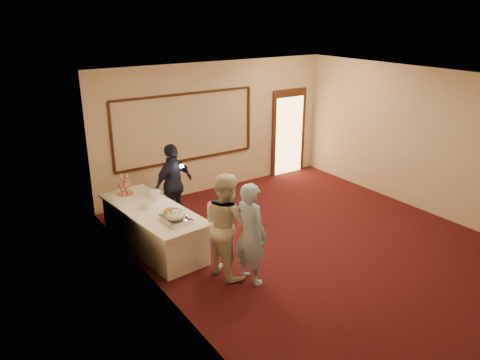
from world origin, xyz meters
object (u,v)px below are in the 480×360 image
plate_stack_a (146,205)px  cupcake_stand (125,186)px  plate_stack_b (155,195)px  buffet_table (153,228)px  guest (173,185)px  pavlova_tray (176,217)px  man (250,233)px  woman (226,225)px  tart (171,211)px

plate_stack_a → cupcake_stand: bearing=93.1°
plate_stack_b → buffet_table: bearing=-122.4°
guest → pavlova_tray: bearing=46.5°
man → woman: size_ratio=0.97×
plate_stack_a → woman: size_ratio=0.10×
buffet_table → guest: 1.15m
pavlova_tray → plate_stack_b: bearing=84.1°
plate_stack_a → woman: bearing=-63.6°
plate_stack_a → woman: woman is taller
buffet_table → woman: (0.64, -1.46, 0.47)m
cupcake_stand → plate_stack_b: (0.37, -0.56, -0.07)m
pavlova_tray → cupcake_stand: cupcake_stand is taller
cupcake_stand → woman: woman is taller
plate_stack_b → tart: (-0.02, -0.71, -0.06)m
pavlova_tray → woman: size_ratio=0.33×
pavlova_tray → tart: pavlova_tray is taller
cupcake_stand → guest: bearing=-11.8°
plate_stack_b → guest: bearing=34.0°
pavlova_tray → guest: guest is taller
tart → man: 1.64m
buffet_table → plate_stack_b: 0.63m
buffet_table → cupcake_stand: cupcake_stand is taller
plate_stack_b → tart: size_ratio=0.76×
cupcake_stand → pavlova_tray: bearing=-81.3°
tart → woman: woman is taller
tart → cupcake_stand: bearing=105.1°
plate_stack_a → plate_stack_b: (0.32, 0.33, 0.01)m
tart → plate_stack_b: bearing=88.2°
buffet_table → guest: (0.77, 0.72, 0.44)m
tart → plate_stack_a: bearing=127.8°
guest → man: bearing=71.9°
cupcake_stand → man: man is taller
buffet_table → man: 2.10m
pavlova_tray → man: man is taller
woman → pavlova_tray: bearing=32.0°
plate_stack_b → cupcake_stand: bearing=123.0°
plate_stack_a → man: (0.91, -1.90, -0.01)m
tart → man: man is taller
cupcake_stand → woman: 2.50m
pavlova_tray → plate_stack_a: size_ratio=3.17×
buffet_table → plate_stack_b: plate_stack_b is taller
pavlova_tray → woman: woman is taller
plate_stack_b → woman: 1.86m
plate_stack_a → woman: 1.65m
woman → cupcake_stand: bearing=14.1°
tart → guest: (0.57, 1.09, 0.03)m
man → guest: size_ratio=1.00×
cupcake_stand → plate_stack_a: bearing=-86.9°
pavlova_tray → guest: size_ratio=0.34×
woman → tart: bearing=17.7°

